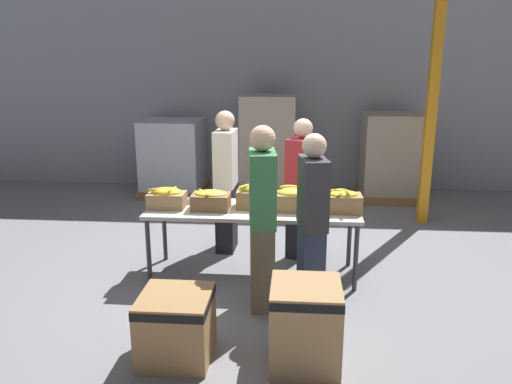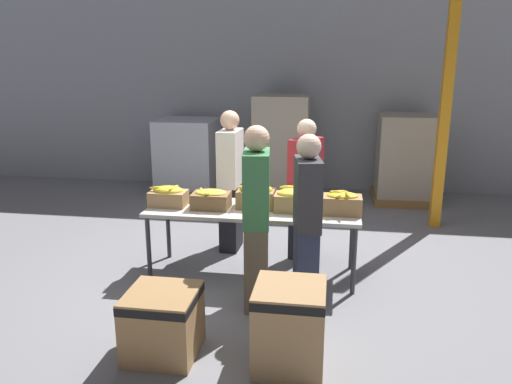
{
  "view_description": "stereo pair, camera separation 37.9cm",
  "coord_description": "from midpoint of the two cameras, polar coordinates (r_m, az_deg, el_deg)",
  "views": [
    {
      "loc": [
        0.46,
        -5.21,
        2.37
      ],
      "look_at": [
        0.03,
        0.02,
        0.96
      ],
      "focal_mm": 35.0,
      "sensor_mm": 36.0,
      "label": 1
    },
    {
      "loc": [
        0.83,
        -5.17,
        2.37
      ],
      "look_at": [
        0.03,
        0.02,
        0.96
      ],
      "focal_mm": 35.0,
      "sensor_mm": 36.0,
      "label": 2
    }
  ],
  "objects": [
    {
      "name": "volunteer_2",
      "position": [
        6.21,
        -5.2,
        1.07
      ],
      "size": [
        0.25,
        0.48,
        1.76
      ],
      "rotation": [
        0.0,
        0.0,
        -1.61
      ],
      "color": "black",
      "rests_on": "ground_plane"
    },
    {
      "name": "banana_box_0",
      "position": [
        5.59,
        -12.1,
        -0.63
      ],
      "size": [
        0.42,
        0.27,
        0.24
      ],
      "color": "tan",
      "rests_on": "sorting_table"
    },
    {
      "name": "support_pillar",
      "position": [
        7.47,
        18.24,
        11.48
      ],
      "size": [
        0.14,
        0.14,
        4.0
      ],
      "color": "orange",
      "rests_on": "ground_plane"
    },
    {
      "name": "volunteer_1",
      "position": [
        4.78,
        4.16,
        -3.54
      ],
      "size": [
        0.3,
        0.49,
        1.71
      ],
      "rotation": [
        0.0,
        0.0,
        1.74
      ],
      "color": "#2D3856",
      "rests_on": "ground_plane"
    },
    {
      "name": "donation_bin_1",
      "position": [
        4.05,
        2.91,
        -14.61
      ],
      "size": [
        0.55,
        0.55,
        0.68
      ],
      "color": "tan",
      "rests_on": "ground_plane"
    },
    {
      "name": "banana_box_3",
      "position": [
        5.37,
        2.37,
        -0.82
      ],
      "size": [
        0.41,
        0.27,
        0.27
      ],
      "color": "#A37A4C",
      "rests_on": "sorting_table"
    },
    {
      "name": "banana_box_1",
      "position": [
        5.46,
        -7.18,
        -0.88
      ],
      "size": [
        0.41,
        0.3,
        0.23
      ],
      "color": "olive",
      "rests_on": "sorting_table"
    },
    {
      "name": "volunteer_0",
      "position": [
        5.99,
        3.44,
        0.26
      ],
      "size": [
        0.42,
        0.51,
        1.69
      ],
      "rotation": [
        0.0,
        0.0,
        -2.07
      ],
      "color": "black",
      "rests_on": "ground_plane"
    },
    {
      "name": "wall_back",
      "position": [
        9.29,
        0.7,
        12.76
      ],
      "size": [
        16.0,
        0.08,
        4.0
      ],
      "color": "#9399A3",
      "rests_on": "ground_plane"
    },
    {
      "name": "pallet_stack_0",
      "position": [
        8.82,
        13.8,
        3.87
      ],
      "size": [
        1.0,
        1.0,
        1.47
      ],
      "color": "olive",
      "rests_on": "ground_plane"
    },
    {
      "name": "ground_plane",
      "position": [
        5.74,
        -2.23,
        -9.34
      ],
      "size": [
        30.0,
        30.0,
        0.0
      ],
      "primitive_type": "plane",
      "color": "gray"
    },
    {
      "name": "sorting_table",
      "position": [
        5.48,
        -2.31,
        -2.48
      ],
      "size": [
        2.32,
        0.78,
        0.77
      ],
      "color": "beige",
      "rests_on": "ground_plane"
    },
    {
      "name": "donation_bin_0",
      "position": [
        4.23,
        -11.75,
        -14.53
      ],
      "size": [
        0.57,
        0.57,
        0.55
      ],
      "color": "#A37A4C",
      "rests_on": "ground_plane"
    },
    {
      "name": "banana_box_2",
      "position": [
        5.48,
        -2.01,
        -0.42
      ],
      "size": [
        0.41,
        0.34,
        0.27
      ],
      "color": "olive",
      "rests_on": "sorting_table"
    },
    {
      "name": "banana_box_4",
      "position": [
        5.36,
        7.84,
        -1.05
      ],
      "size": [
        0.41,
        0.31,
        0.26
      ],
      "color": "#A37A4C",
      "rests_on": "sorting_table"
    },
    {
      "name": "pallet_stack_2",
      "position": [
        9.1,
        -10.63,
        3.89
      ],
      "size": [
        1.11,
        1.11,
        1.32
      ],
      "color": "olive",
      "rests_on": "ground_plane"
    },
    {
      "name": "pallet_stack_1",
      "position": [
        8.61,
        0.14,
        5.06
      ],
      "size": [
        0.99,
        0.99,
        1.78
      ],
      "color": "olive",
      "rests_on": "ground_plane"
    },
    {
      "name": "volunteer_3",
      "position": [
        4.73,
        -1.58,
        -3.23
      ],
      "size": [
        0.29,
        0.5,
        1.79
      ],
      "rotation": [
        0.0,
        0.0,
        1.69
      ],
      "color": "#6B604C",
      "rests_on": "ground_plane"
    }
  ]
}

